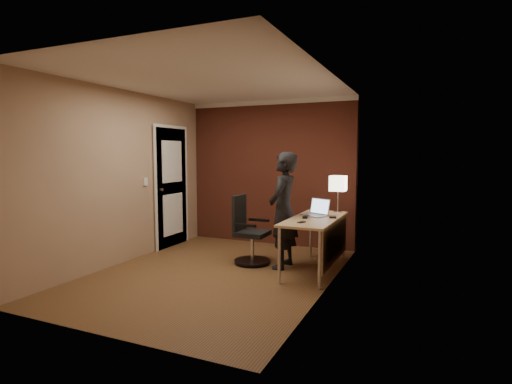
{
  "coord_description": "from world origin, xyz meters",
  "views": [
    {
      "loc": [
        2.58,
        -4.53,
        1.59
      ],
      "look_at": [
        0.35,
        0.55,
        1.05
      ],
      "focal_mm": 28.0,
      "sensor_mm": 36.0,
      "label": 1
    }
  ],
  "objects_px": {
    "office_chair": "(248,234)",
    "laptop": "(317,211)",
    "desk": "(320,228)",
    "wallet": "(333,217)",
    "mouse": "(305,217)",
    "person": "(283,210)",
    "phone": "(301,222)",
    "desk_lamp": "(338,184)"
  },
  "relations": [
    {
      "from": "office_chair",
      "to": "laptop",
      "type": "bearing_deg",
      "value": 11.79
    },
    {
      "from": "desk",
      "to": "laptop",
      "type": "distance_m",
      "value": 0.29
    },
    {
      "from": "wallet",
      "to": "mouse",
      "type": "bearing_deg",
      "value": -151.27
    },
    {
      "from": "wallet",
      "to": "person",
      "type": "bearing_deg",
      "value": -173.08
    },
    {
      "from": "laptop",
      "to": "mouse",
      "type": "relative_size",
      "value": 4.11
    },
    {
      "from": "mouse",
      "to": "phone",
      "type": "distance_m",
      "value": 0.34
    },
    {
      "from": "desk_lamp",
      "to": "mouse",
      "type": "distance_m",
      "value": 0.85
    },
    {
      "from": "desk_lamp",
      "to": "office_chair",
      "type": "bearing_deg",
      "value": -152.47
    },
    {
      "from": "desk",
      "to": "desk_lamp",
      "type": "distance_m",
      "value": 0.82
    },
    {
      "from": "office_chair",
      "to": "desk",
      "type": "bearing_deg",
      "value": -0.04
    },
    {
      "from": "mouse",
      "to": "person",
      "type": "bearing_deg",
      "value": 158.8
    },
    {
      "from": "desk",
      "to": "person",
      "type": "xyz_separation_m",
      "value": [
        -0.52,
        0.0,
        0.2
      ]
    },
    {
      "from": "laptop",
      "to": "desk_lamp",
      "type": "bearing_deg",
      "value": 63.55
    },
    {
      "from": "mouse",
      "to": "person",
      "type": "distance_m",
      "value": 0.36
    },
    {
      "from": "laptop",
      "to": "mouse",
      "type": "xyz_separation_m",
      "value": [
        -0.08,
        -0.3,
        -0.05
      ]
    },
    {
      "from": "phone",
      "to": "office_chair",
      "type": "xyz_separation_m",
      "value": [
        -0.93,
        0.43,
        -0.31
      ]
    },
    {
      "from": "office_chair",
      "to": "person",
      "type": "bearing_deg",
      "value": 0.03
    },
    {
      "from": "laptop",
      "to": "wallet",
      "type": "xyz_separation_m",
      "value": [
        0.25,
        -0.12,
        -0.05
      ]
    },
    {
      "from": "wallet",
      "to": "person",
      "type": "distance_m",
      "value": 0.68
    },
    {
      "from": "desk_lamp",
      "to": "wallet",
      "type": "relative_size",
      "value": 4.86
    },
    {
      "from": "desk_lamp",
      "to": "person",
      "type": "xyz_separation_m",
      "value": [
        -0.62,
        -0.6,
        -0.34
      ]
    },
    {
      "from": "desk",
      "to": "mouse",
      "type": "bearing_deg",
      "value": -151.62
    },
    {
      "from": "wallet",
      "to": "office_chair",
      "type": "distance_m",
      "value": 1.25
    },
    {
      "from": "desk",
      "to": "phone",
      "type": "xyz_separation_m",
      "value": [
        -0.13,
        -0.43,
        0.13
      ]
    },
    {
      "from": "mouse",
      "to": "phone",
      "type": "bearing_deg",
      "value": -87.07
    },
    {
      "from": "person",
      "to": "laptop",
      "type": "bearing_deg",
      "value": 114.9
    },
    {
      "from": "laptop",
      "to": "phone",
      "type": "height_order",
      "value": "laptop"
    },
    {
      "from": "desk_lamp",
      "to": "desk",
      "type": "bearing_deg",
      "value": -99.42
    },
    {
      "from": "laptop",
      "to": "wallet",
      "type": "relative_size",
      "value": 3.73
    },
    {
      "from": "desk_lamp",
      "to": "laptop",
      "type": "distance_m",
      "value": 0.57
    },
    {
      "from": "laptop",
      "to": "wallet",
      "type": "height_order",
      "value": "laptop"
    },
    {
      "from": "desk_lamp",
      "to": "phone",
      "type": "relative_size",
      "value": 4.65
    },
    {
      "from": "phone",
      "to": "person",
      "type": "xyz_separation_m",
      "value": [
        -0.4,
        0.43,
        0.07
      ]
    },
    {
      "from": "desk",
      "to": "phone",
      "type": "distance_m",
      "value": 0.47
    },
    {
      "from": "desk",
      "to": "phone",
      "type": "height_order",
      "value": "phone"
    },
    {
      "from": "wallet",
      "to": "office_chair",
      "type": "xyz_separation_m",
      "value": [
        -1.2,
        -0.08,
        -0.31
      ]
    },
    {
      "from": "person",
      "to": "desk_lamp",
      "type": "bearing_deg",
      "value": 133.7
    },
    {
      "from": "laptop",
      "to": "desk",
      "type": "bearing_deg",
      "value": -63.37
    },
    {
      "from": "person",
      "to": "desk",
      "type": "bearing_deg",
      "value": 89.58
    },
    {
      "from": "mouse",
      "to": "office_chair",
      "type": "height_order",
      "value": "office_chair"
    },
    {
      "from": "laptop",
      "to": "phone",
      "type": "xyz_separation_m",
      "value": [
        -0.03,
        -0.63,
        -0.06
      ]
    },
    {
      "from": "mouse",
      "to": "office_chair",
      "type": "relative_size",
      "value": 0.1
    }
  ]
}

